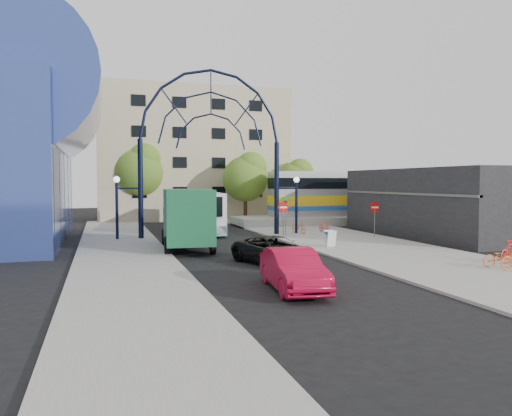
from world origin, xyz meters
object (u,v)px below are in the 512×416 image
object	(u,v)px
gateway_arch	(211,119)
tree_north_b	(140,170)
do_not_enter_sign	(375,211)
sandwich_board	(330,236)
bike_near_a	(299,227)
tree_north_c	(296,180)
green_truck	(187,219)
bike_near_b	(324,226)
train_car	(392,193)
tree_north_a	(247,176)
black_suv	(275,250)
bike_far_b	(511,251)
city_bus	(202,211)
street_name_sign	(286,208)
bike_far_a	(502,257)
stop_sign	(283,211)
red_sedan	(293,270)

from	to	relation	value
gateway_arch	tree_north_b	distance (m)	16.72
do_not_enter_sign	sandwich_board	xyz separation A→B (m)	(-5.40, -4.02, -1.23)
bike_near_a	tree_north_c	bearing A→B (deg)	54.59
tree_north_c	green_truck	xyz separation A→B (m)	(-14.89, -19.78, -2.48)
gateway_arch	do_not_enter_sign	size ratio (longest dim) A/B	5.50
sandwich_board	tree_north_c	world-z (taller)	tree_north_c
sandwich_board	bike_near_b	bearing A→B (deg)	67.42
train_car	bike_near_a	world-z (taller)	train_car
train_car	tree_north_a	size ratio (longest dim) A/B	3.59
tree_north_a	black_suv	size ratio (longest dim) A/B	1.42
bike_far_b	city_bus	bearing A→B (deg)	10.18
street_name_sign	black_suv	distance (m)	12.15
gateway_arch	bike_far_a	world-z (taller)	gateway_arch
green_truck	bike_far_b	bearing A→B (deg)	-31.21
tree_north_b	tree_north_a	bearing A→B (deg)	-21.80
tree_north_c	bike_far_a	xyz separation A→B (m)	(-2.24, -30.96, -3.70)
do_not_enter_sign	tree_north_b	distance (m)	25.09
do_not_enter_sign	tree_north_b	size ratio (longest dim) A/B	0.31
bike_far_b	green_truck	bearing A→B (deg)	35.99
black_suv	bike_near_a	distance (m)	14.03
green_truck	black_suv	bearing A→B (deg)	-59.31
street_name_sign	tree_north_c	xyz separation A→B (m)	(6.92, 15.33, 2.15)
bike_near_b	bike_far_a	size ratio (longest dim) A/B	0.87
do_not_enter_sign	tree_north_c	xyz separation A→B (m)	(1.12, 17.93, 2.30)
bike_near_b	bike_near_a	bearing A→B (deg)	173.47
street_name_sign	green_truck	bearing A→B (deg)	-150.80
gateway_arch	tree_north_c	world-z (taller)	gateway_arch
tree_north_b	city_bus	world-z (taller)	tree_north_b
city_bus	bike_near_a	size ratio (longest dim) A/B	6.80
gateway_arch	sandwich_board	world-z (taller)	gateway_arch
gateway_arch	stop_sign	world-z (taller)	gateway_arch
stop_sign	bike_near_b	world-z (taller)	stop_sign
green_truck	black_suv	size ratio (longest dim) A/B	1.49
gateway_arch	street_name_sign	distance (m)	8.38
bike_near_a	bike_far_b	bearing A→B (deg)	-89.01
tree_north_b	red_sedan	bearing A→B (deg)	-84.89
tree_north_b	bike_near_a	distance (m)	19.76
bike_near_b	bike_far_a	world-z (taller)	bike_far_a
bike_near_a	bike_far_a	bearing A→B (deg)	-94.47
street_name_sign	bike_near_b	bearing A→B (deg)	20.52
tree_north_b	black_suv	world-z (taller)	tree_north_b
gateway_arch	tree_north_c	size ratio (longest dim) A/B	2.10
gateway_arch	city_bus	distance (m)	8.33
do_not_enter_sign	bike_near_a	world-z (taller)	do_not_enter_sign
street_name_sign	bike_near_b	world-z (taller)	street_name_sign
stop_sign	black_suv	size ratio (longest dim) A/B	0.51
gateway_arch	bike_far_b	xyz separation A→B (m)	(11.33, -16.09, -7.88)
stop_sign	bike_near_b	size ratio (longest dim) A/B	1.65
city_bus	red_sedan	distance (m)	22.94
stop_sign	street_name_sign	world-z (taller)	street_name_sign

